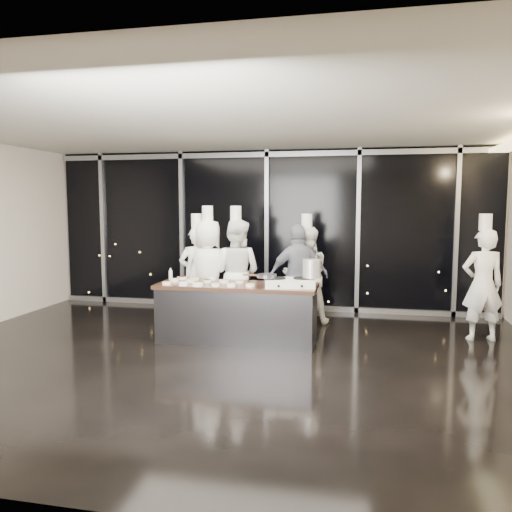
# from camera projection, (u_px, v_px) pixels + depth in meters

# --- Properties ---
(ground) EXTENTS (9.00, 9.00, 0.00)m
(ground) POSITION_uv_depth(u_px,v_px,m) (221.00, 358.00, 6.89)
(ground) COLOR black
(ground) RESTS_ON ground
(room_shell) EXTENTS (9.02, 7.02, 3.21)m
(room_shell) POSITION_uv_depth(u_px,v_px,m) (233.00, 195.00, 6.62)
(room_shell) COLOR beige
(room_shell) RESTS_ON ground
(window_wall) EXTENTS (8.90, 0.11, 3.20)m
(window_wall) POSITION_uv_depth(u_px,v_px,m) (267.00, 230.00, 10.06)
(window_wall) COLOR black
(window_wall) RESTS_ON ground
(demo_counter) EXTENTS (2.46, 0.86, 0.90)m
(demo_counter) POSITION_uv_depth(u_px,v_px,m) (237.00, 312.00, 7.72)
(demo_counter) COLOR #343439
(demo_counter) RESTS_ON ground
(stove) EXTENTS (0.79, 0.57, 0.14)m
(stove) POSITION_uv_depth(u_px,v_px,m) (289.00, 283.00, 7.40)
(stove) COLOR white
(stove) RESTS_ON demo_counter
(frying_pan) EXTENTS (0.53, 0.34, 0.05)m
(frying_pan) POSITION_uv_depth(u_px,v_px,m) (266.00, 276.00, 7.39)
(frying_pan) COLOR slate
(frying_pan) RESTS_ON stove
(stock_pot) EXTENTS (0.32, 0.32, 0.27)m
(stock_pot) POSITION_uv_depth(u_px,v_px,m) (312.00, 269.00, 7.37)
(stock_pot) COLOR silver
(stock_pot) RESTS_ON stove
(prep_bowls) EXTENTS (1.43, 0.76, 0.05)m
(prep_bowls) POSITION_uv_depth(u_px,v_px,m) (203.00, 282.00, 7.73)
(prep_bowls) COLOR white
(prep_bowls) RESTS_ON demo_counter
(squeeze_bottle) EXTENTS (0.06, 0.06, 0.21)m
(squeeze_bottle) POSITION_uv_depth(u_px,v_px,m) (171.00, 274.00, 8.04)
(squeeze_bottle) COLOR silver
(squeeze_bottle) RESTS_ON demo_counter
(chef_far_left) EXTENTS (0.72, 0.57, 1.96)m
(chef_far_left) POSITION_uv_depth(u_px,v_px,m) (197.00, 275.00, 8.79)
(chef_far_left) COLOR white
(chef_far_left) RESTS_ON ground
(chef_left) EXTENTS (0.94, 0.63, 2.10)m
(chef_left) POSITION_uv_depth(u_px,v_px,m) (208.00, 272.00, 8.65)
(chef_left) COLOR white
(chef_left) RESTS_ON ground
(chef_center) EXTENTS (1.01, 0.84, 2.09)m
(chef_center) POSITION_uv_depth(u_px,v_px,m) (236.00, 273.00, 8.65)
(chef_center) COLOR white
(chef_center) RESTS_ON ground
(guest) EXTENTS (1.13, 0.81, 1.78)m
(guest) POSITION_uv_depth(u_px,v_px,m) (299.00, 276.00, 8.54)
(guest) COLOR #131835
(guest) RESTS_ON ground
(chef_right) EXTENTS (0.99, 0.87, 1.96)m
(chef_right) POSITION_uv_depth(u_px,v_px,m) (306.00, 275.00, 8.84)
(chef_right) COLOR white
(chef_right) RESTS_ON ground
(chef_side) EXTENTS (0.70, 0.53, 1.98)m
(chef_side) POSITION_uv_depth(u_px,v_px,m) (483.00, 284.00, 7.74)
(chef_side) COLOR white
(chef_side) RESTS_ON ground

